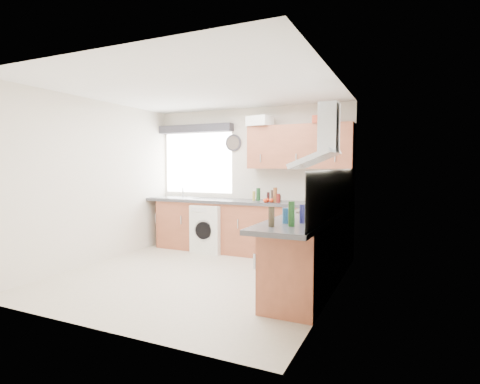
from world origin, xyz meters
The scene contains 38 objects.
ground_plane centered at (0.00, 0.00, 0.00)m, with size 3.60×3.60×0.00m, color beige.
ceiling centered at (0.00, 0.00, 2.50)m, with size 3.60×3.60×0.02m, color white.
wall_back centered at (0.00, 1.80, 1.25)m, with size 3.60×0.02×2.50m, color silver.
wall_front centered at (0.00, -1.80, 1.25)m, with size 3.60×0.02×2.50m, color silver.
wall_left centered at (-1.80, 0.00, 1.25)m, with size 0.02×3.60×2.50m, color silver.
wall_right centered at (1.80, 0.00, 1.25)m, with size 0.02×3.60×2.50m, color silver.
window centered at (-1.05, 1.79, 1.55)m, with size 1.40×0.02×1.10m, color silver.
window_blind centered at (-1.05, 1.70, 2.18)m, with size 1.50×0.18×0.14m, color #2E2D33.
splashback centered at (1.79, 0.30, 1.18)m, with size 0.01×3.00×0.54m, color white.
base_cab_back centered at (-0.10, 1.51, 0.43)m, with size 3.00×0.58×0.86m, color brown.
base_cab_corner centered at (1.50, 1.50, 0.43)m, with size 0.60×0.60×0.86m, color brown.
base_cab_right centered at (1.51, 0.15, 0.43)m, with size 0.58×2.10×0.86m, color brown.
worktop_back centered at (0.00, 1.50, 0.89)m, with size 3.60×0.62×0.05m, color #313135.
worktop_right centered at (1.50, 0.00, 0.89)m, with size 0.62×2.42×0.05m, color #313135.
sink centered at (-1.33, 1.50, 0.95)m, with size 0.84×0.46×0.10m, color #AFB7C1, non-canonical shape.
oven centered at (1.50, 0.30, 0.42)m, with size 0.56×0.58×0.85m, color black.
hob_plate centered at (1.50, 0.30, 0.92)m, with size 0.52×0.52×0.01m, color #AFB7C1.
extractor_hood centered at (1.60, 0.30, 1.77)m, with size 0.52×0.78×0.66m, color #AFB7C1, non-canonical shape.
upper_cabinets centered at (0.95, 1.62, 1.80)m, with size 1.70×0.35×0.70m, color brown.
washing_machine centered at (-0.55, 1.40, 0.41)m, with size 0.56×0.54×0.82m, color silver.
wall_clock centered at (-0.31, 1.76, 1.90)m, with size 0.30×0.30×0.04m, color #2E2D33.
casserole centered at (0.30, 1.52, 2.23)m, with size 0.38×0.28×0.16m, color silver.
storage_box centered at (1.32, 1.52, 2.21)m, with size 0.25×0.21×0.11m, color #9E351E.
utensil_pot centered at (1.15, 1.52, 0.99)m, with size 0.11×0.11×0.15m, color gray.
kitchen_roll centered at (1.35, 1.05, 1.02)m, with size 0.10×0.10×0.23m, color silver.
tomato_cluster centered at (0.53, 1.30, 0.94)m, with size 0.15×0.15×0.07m, color #B8290E, non-canonical shape.
jar_0 centered at (0.68, 1.37, 0.98)m, with size 0.07×0.07×0.14m, color maroon.
jar_1 centered at (0.40, 1.68, 0.98)m, with size 0.05×0.05×0.14m, color #341212.
jar_2 centered at (0.64, 1.35, 1.03)m, with size 0.06×0.06×0.24m, color brown.
jar_3 centered at (0.51, 1.57, 1.00)m, with size 0.06×0.06×0.18m, color #3A2920.
jar_4 centered at (0.21, 1.66, 0.96)m, with size 0.04×0.04×0.10m, color gray.
jar_5 centered at (0.64, 1.53, 0.96)m, with size 0.05×0.05×0.10m, color black.
jar_6 centered at (0.27, 1.55, 1.02)m, with size 0.07×0.07×0.21m, color #17401D.
jar_7 centered at (0.20, 1.52, 0.99)m, with size 0.05×0.05×0.16m, color olive.
bottle_0 centered at (1.45, -0.64, 0.99)m, with size 0.07×0.07×0.16m, color navy.
bottle_1 centered at (1.38, -0.90, 1.01)m, with size 0.06×0.06×0.19m, color #312A1B.
bottle_2 centered at (1.60, -0.56, 1.01)m, with size 0.06×0.06×0.19m, color #16174B.
bottle_3 centered at (1.55, -0.80, 1.03)m, with size 0.07×0.07×0.24m, color #153B15.
Camera 1 is at (2.60, -4.27, 1.49)m, focal length 28.00 mm.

